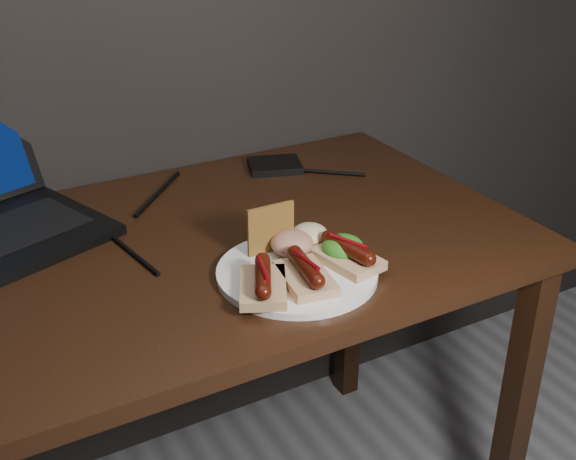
{
  "coord_description": "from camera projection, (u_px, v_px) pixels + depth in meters",
  "views": [
    {
      "loc": [
        -0.29,
        0.32,
        1.35
      ],
      "look_at": [
        0.21,
        1.23,
        0.82
      ],
      "focal_mm": 45.0,
      "sensor_mm": 36.0,
      "label": 1
    }
  ],
  "objects": [
    {
      "name": "crispbread",
      "position": [
        271.0,
        229.0,
        1.2
      ],
      "size": [
        0.09,
        0.01,
        0.08
      ],
      "primitive_type": "cube",
      "color": "#AC742F",
      "rests_on": "plate"
    },
    {
      "name": "coleslaw_mound",
      "position": [
        310.0,
        234.0,
        1.24
      ],
      "size": [
        0.06,
        0.06,
        0.04
      ],
      "primitive_type": "ellipsoid",
      "color": "white",
      "rests_on": "plate"
    },
    {
      "name": "salad_greens",
      "position": [
        343.0,
        247.0,
        1.19
      ],
      "size": [
        0.07,
        0.07,
        0.04
      ],
      "primitive_type": "ellipsoid",
      "color": "#226213",
      "rests_on": "plate"
    },
    {
      "name": "desk",
      "position": [
        140.0,
        303.0,
        1.26
      ],
      "size": [
        1.4,
        0.7,
        0.75
      ],
      "color": "black",
      "rests_on": "ground"
    },
    {
      "name": "plate",
      "position": [
        297.0,
        272.0,
        1.17
      ],
      "size": [
        0.28,
        0.28,
        0.01
      ],
      "primitive_type": "cylinder",
      "rotation": [
        0.0,
        0.0,
        -0.09
      ],
      "color": "white",
      "rests_on": "desk"
    },
    {
      "name": "bread_sausage_left",
      "position": [
        263.0,
        282.0,
        1.1
      ],
      "size": [
        0.11,
        0.13,
        0.04
      ],
      "color": "tan",
      "rests_on": "plate"
    },
    {
      "name": "hard_drive",
      "position": [
        275.0,
        166.0,
        1.57
      ],
      "size": [
        0.13,
        0.12,
        0.02
      ],
      "primitive_type": "cube",
      "rotation": [
        0.0,
        0.0,
        -0.33
      ],
      "color": "black",
      "rests_on": "desk"
    },
    {
      "name": "salsa_mound",
      "position": [
        292.0,
        243.0,
        1.2
      ],
      "size": [
        0.07,
        0.07,
        0.04
      ],
      "primitive_type": "ellipsoid",
      "color": "maroon",
      "rests_on": "plate"
    },
    {
      "name": "bread_sausage_right",
      "position": [
        347.0,
        254.0,
        1.18
      ],
      "size": [
        0.09,
        0.13,
        0.04
      ],
      "color": "tan",
      "rests_on": "plate"
    },
    {
      "name": "desk_cables",
      "position": [
        109.0,
        227.0,
        1.32
      ],
      "size": [
        1.07,
        0.39,
        0.01
      ],
      "color": "black",
      "rests_on": "desk"
    },
    {
      "name": "bread_sausage_center",
      "position": [
        305.0,
        273.0,
        1.12
      ],
      "size": [
        0.09,
        0.12,
        0.04
      ],
      "color": "tan",
      "rests_on": "plate"
    }
  ]
}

